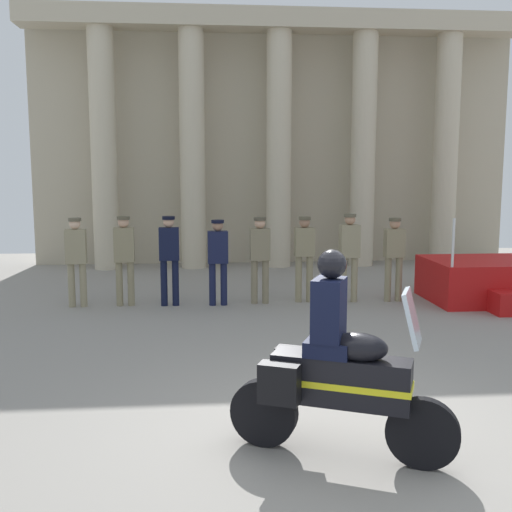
{
  "coord_description": "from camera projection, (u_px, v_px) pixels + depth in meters",
  "views": [
    {
      "loc": [
        -1.25,
        -5.64,
        2.58
      ],
      "look_at": [
        -0.5,
        2.81,
        1.4
      ],
      "focal_mm": 42.92,
      "sensor_mm": 36.0,
      "label": 1
    }
  ],
  "objects": [
    {
      "name": "officer_in_row_4",
      "position": [
        260.0,
        253.0,
        11.88
      ],
      "size": [
        0.39,
        0.24,
        1.69
      ],
      "rotation": [
        0.0,
        0.0,
        3.18
      ],
      "color": "#7A7056",
      "rests_on": "ground_plane"
    },
    {
      "name": "motorcycle_with_rider",
      "position": [
        333.0,
        371.0,
        5.5
      ],
      "size": [
        1.96,
        1.06,
        1.9
      ],
      "rotation": [
        0.0,
        0.0,
        -0.41
      ],
      "color": "black",
      "rests_on": "ground_plane"
    },
    {
      "name": "officer_in_row_1",
      "position": [
        124.0,
        253.0,
        11.67
      ],
      "size": [
        0.39,
        0.24,
        1.73
      ],
      "rotation": [
        0.0,
        0.0,
        3.18
      ],
      "color": "#847A5B",
      "rests_on": "ground_plane"
    },
    {
      "name": "colonnade_backdrop",
      "position": [
        276.0,
        128.0,
        16.72
      ],
      "size": [
        13.29,
        1.51,
        6.99
      ],
      "color": "#B6AB91",
      "rests_on": "ground_plane"
    },
    {
      "name": "officer_in_row_5",
      "position": [
        304.0,
        252.0,
        12.02
      ],
      "size": [
        0.39,
        0.24,
        1.69
      ],
      "rotation": [
        0.0,
        0.0,
        3.18
      ],
      "color": "#847A5B",
      "rests_on": "ground_plane"
    },
    {
      "name": "officer_in_row_2",
      "position": [
        169.0,
        253.0,
        11.68
      ],
      "size": [
        0.39,
        0.24,
        1.73
      ],
      "rotation": [
        0.0,
        0.0,
        3.18
      ],
      "color": "black",
      "rests_on": "ground_plane"
    },
    {
      "name": "reviewing_stand",
      "position": [
        512.0,
        281.0,
        12.17
      ],
      "size": [
        3.3,
        2.31,
        1.73
      ],
      "color": "#B71414",
      "rests_on": "ground_plane"
    },
    {
      "name": "officer_in_row_6",
      "position": [
        349.0,
        250.0,
        12.01
      ],
      "size": [
        0.39,
        0.24,
        1.75
      ],
      "rotation": [
        0.0,
        0.0,
        3.18
      ],
      "color": "gray",
      "rests_on": "ground_plane"
    },
    {
      "name": "officer_in_row_7",
      "position": [
        394.0,
        252.0,
        12.08
      ],
      "size": [
        0.39,
        0.24,
        1.67
      ],
      "rotation": [
        0.0,
        0.0,
        3.18
      ],
      "color": "#847A5B",
      "rests_on": "ground_plane"
    },
    {
      "name": "officer_in_row_0",
      "position": [
        76.0,
        255.0,
        11.58
      ],
      "size": [
        0.39,
        0.24,
        1.71
      ],
      "rotation": [
        0.0,
        0.0,
        3.18
      ],
      "color": "gray",
      "rests_on": "ground_plane"
    },
    {
      "name": "ground_plane",
      "position": [
        331.0,
        435.0,
        6.03
      ],
      "size": [
        28.0,
        28.0,
        0.0
      ],
      "primitive_type": "plane",
      "color": "gray"
    },
    {
      "name": "officer_in_row_3",
      "position": [
        218.0,
        255.0,
        11.72
      ],
      "size": [
        0.39,
        0.24,
        1.66
      ],
      "rotation": [
        0.0,
        0.0,
        3.18
      ],
      "color": "#141938",
      "rests_on": "ground_plane"
    }
  ]
}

